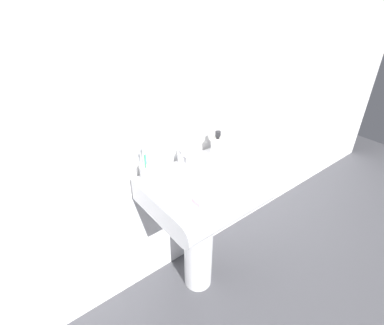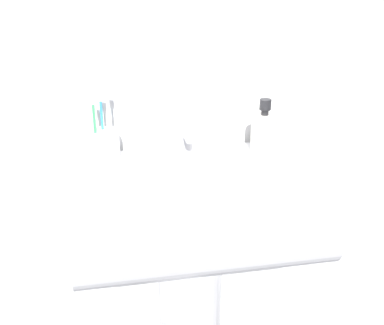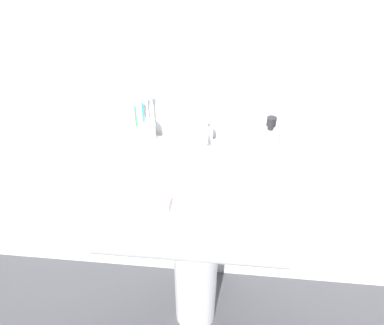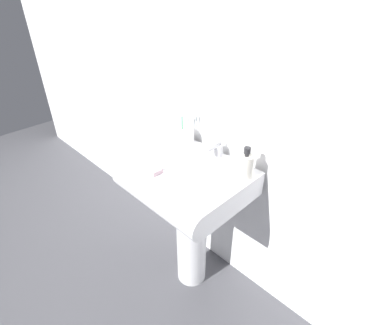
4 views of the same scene
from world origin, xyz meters
name	(u,v)px [view 1 (image 1 of 4)]	position (x,y,z in m)	size (l,w,h in m)	color
ground_plane	(198,280)	(0.00, 0.00, 0.00)	(6.00, 6.00, 0.00)	#4C4C51
wall_back	(168,97)	(0.00, 0.26, 1.20)	(5.00, 0.05, 2.40)	white
sink_pedestal	(198,243)	(0.00, 0.00, 0.35)	(0.18, 0.18, 0.70)	white
sink_basin	(205,193)	(0.00, -0.05, 0.76)	(0.57, 0.50, 0.13)	white
faucet	(183,158)	(0.02, 0.17, 0.87)	(0.05, 0.11, 0.08)	#B7B7BC
toothbrush_cup	(148,172)	(-0.21, 0.16, 0.87)	(0.09, 0.09, 0.19)	white
soap_bottle	(217,146)	(0.23, 0.12, 0.89)	(0.07, 0.07, 0.16)	silver
bar_soap	(203,200)	(-0.11, -0.16, 0.84)	(0.09, 0.06, 0.02)	silver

